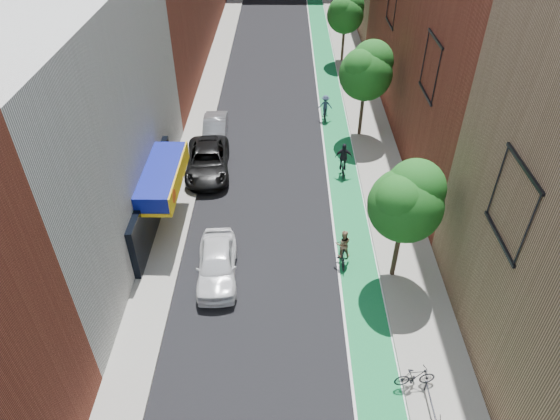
{
  "coord_description": "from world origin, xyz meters",
  "views": [
    {
      "loc": [
        0.22,
        -7.52,
        17.77
      ],
      "look_at": [
        0.03,
        13.31,
        1.5
      ],
      "focal_mm": 32.0,
      "sensor_mm": 36.0,
      "label": 1
    }
  ],
  "objects_px": {
    "parked_car_silver": "(215,129)",
    "cyclist_lane_mid": "(343,162)",
    "cyclist_lane_far": "(325,109)",
    "parked_car_black": "(208,161)",
    "parked_car_white": "(217,264)",
    "cyclist_lane_near": "(343,250)"
  },
  "relations": [
    {
      "from": "parked_car_black",
      "to": "cyclist_lane_mid",
      "type": "height_order",
      "value": "cyclist_lane_mid"
    },
    {
      "from": "cyclist_lane_near",
      "to": "parked_car_white",
      "type": "bearing_deg",
      "value": 8.46
    },
    {
      "from": "parked_car_black",
      "to": "cyclist_lane_mid",
      "type": "bearing_deg",
      "value": -6.24
    },
    {
      "from": "parked_car_black",
      "to": "cyclist_lane_mid",
      "type": "relative_size",
      "value": 2.64
    },
    {
      "from": "cyclist_lane_near",
      "to": "cyclist_lane_far",
      "type": "height_order",
      "value": "cyclist_lane_near"
    },
    {
      "from": "cyclist_lane_far",
      "to": "parked_car_silver",
      "type": "bearing_deg",
      "value": 21.75
    },
    {
      "from": "parked_car_silver",
      "to": "cyclist_lane_mid",
      "type": "distance_m",
      "value": 9.63
    },
    {
      "from": "parked_car_black",
      "to": "cyclist_lane_far",
      "type": "xyz_separation_m",
      "value": [
        7.89,
        7.2,
        0.04
      ]
    },
    {
      "from": "cyclist_lane_far",
      "to": "cyclist_lane_mid",
      "type": "bearing_deg",
      "value": 96.08
    },
    {
      "from": "parked_car_white",
      "to": "parked_car_silver",
      "type": "bearing_deg",
      "value": 92.55
    },
    {
      "from": "parked_car_white",
      "to": "cyclist_lane_near",
      "type": "bearing_deg",
      "value": 5.28
    },
    {
      "from": "parked_car_silver",
      "to": "cyclist_lane_near",
      "type": "distance_m",
      "value": 14.68
    },
    {
      "from": "cyclist_lane_near",
      "to": "cyclist_lane_mid",
      "type": "relative_size",
      "value": 0.9
    },
    {
      "from": "parked_car_white",
      "to": "parked_car_black",
      "type": "relative_size",
      "value": 0.82
    },
    {
      "from": "parked_car_silver",
      "to": "parked_car_white",
      "type": "bearing_deg",
      "value": -85.45
    },
    {
      "from": "parked_car_black",
      "to": "parked_car_white",
      "type": "bearing_deg",
      "value": -85.02
    },
    {
      "from": "parked_car_white",
      "to": "cyclist_lane_mid",
      "type": "relative_size",
      "value": 2.18
    },
    {
      "from": "cyclist_lane_mid",
      "to": "parked_car_white",
      "type": "bearing_deg",
      "value": 56.53
    },
    {
      "from": "parked_car_white",
      "to": "cyclist_lane_near",
      "type": "relative_size",
      "value": 2.42
    },
    {
      "from": "parked_car_black",
      "to": "cyclist_lane_mid",
      "type": "distance_m",
      "value": 8.57
    },
    {
      "from": "cyclist_lane_near",
      "to": "cyclist_lane_far",
      "type": "distance_m",
      "value": 15.45
    },
    {
      "from": "parked_car_white",
      "to": "cyclist_lane_near",
      "type": "xyz_separation_m",
      "value": [
        6.2,
        1.04,
        0.0
      ]
    }
  ]
}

